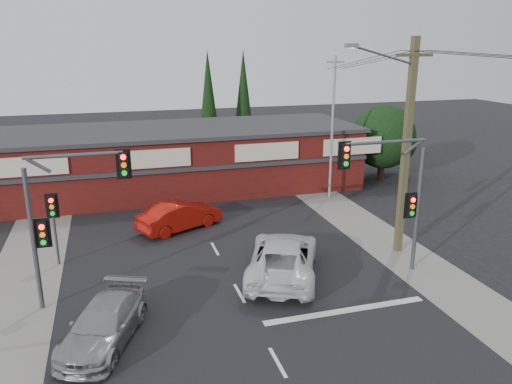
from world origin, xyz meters
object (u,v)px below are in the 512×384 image
object	(u,v)px
silver_suv	(104,324)
shop_building	(165,159)
utility_pole	(404,141)
red_sedan	(180,216)
white_suv	(283,257)

from	to	relation	value
silver_suv	shop_building	size ratio (longest dim) A/B	0.17
shop_building	utility_pole	world-z (taller)	utility_pole
red_sedan	shop_building	bearing A→B (deg)	-27.21
silver_suv	red_sedan	world-z (taller)	red_sedan
white_suv	utility_pole	xyz separation A→B (m)	(6.12, 0.94, 4.56)
red_sedan	utility_pole	size ratio (longest dim) A/B	0.47
red_sedan	utility_pole	world-z (taller)	utility_pole
white_suv	silver_suv	size ratio (longest dim) A/B	1.29
utility_pole	white_suv	bearing A→B (deg)	-171.30
red_sedan	shop_building	size ratio (longest dim) A/B	0.17
silver_suv	utility_pole	xyz separation A→B (m)	(13.57, 3.99, 4.72)
silver_suv	shop_building	distance (m)	18.53
utility_pole	shop_building	bearing A→B (deg)	123.76
utility_pole	silver_suv	bearing A→B (deg)	-163.62
silver_suv	utility_pole	bearing A→B (deg)	38.96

